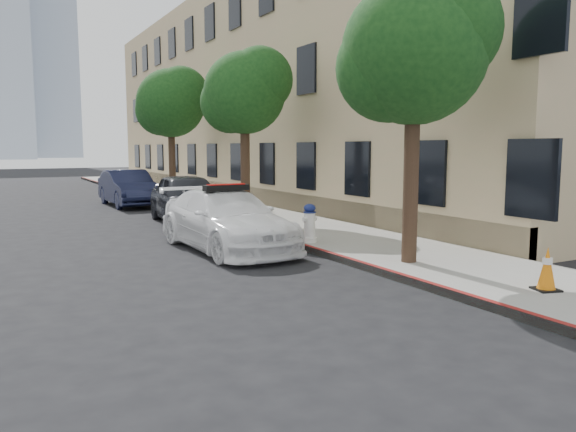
% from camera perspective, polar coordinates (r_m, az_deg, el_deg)
% --- Properties ---
extents(ground, '(120.00, 120.00, 0.00)m').
position_cam_1_polar(ground, '(11.73, -5.30, -4.97)').
color(ground, black).
rests_on(ground, ground).
extents(sidewalk, '(3.20, 50.00, 0.15)m').
position_cam_1_polar(sidewalk, '(22.22, -6.88, 0.87)').
color(sidewalk, gray).
rests_on(sidewalk, ground).
extents(curb_strip, '(0.12, 50.00, 0.15)m').
position_cam_1_polar(curb_strip, '(21.71, -10.66, 0.66)').
color(curb_strip, maroon).
rests_on(curb_strip, ground).
extents(building, '(8.00, 36.00, 10.00)m').
position_cam_1_polar(building, '(29.11, -0.22, 12.07)').
color(building, tan).
rests_on(building, ground).
extents(tower_right, '(14.00, 14.00, 44.00)m').
position_cam_1_polar(tower_right, '(147.50, -23.60, 14.05)').
color(tower_right, '#9EA8B7').
rests_on(tower_right, ground).
extents(tree_near, '(2.92, 2.82, 5.62)m').
position_cam_1_polar(tree_near, '(11.47, 12.87, 16.09)').
color(tree_near, black).
rests_on(tree_near, sidewalk).
extents(tree_mid, '(2.77, 2.64, 5.43)m').
position_cam_1_polar(tree_mid, '(18.22, -4.34, 12.43)').
color(tree_mid, black).
rests_on(tree_mid, sidewalk).
extents(tree_far, '(3.10, 3.00, 5.81)m').
position_cam_1_polar(tree_far, '(25.72, -11.77, 11.22)').
color(tree_far, black).
rests_on(tree_far, sidewalk).
extents(police_car, '(2.20, 4.97, 1.57)m').
position_cam_1_polar(police_car, '(13.43, -6.25, -0.38)').
color(police_car, white).
rests_on(police_car, ground).
extents(parked_car_mid, '(2.36, 4.88, 1.61)m').
position_cam_1_polar(parked_car_mid, '(18.32, -10.19, 1.80)').
color(parked_car_mid, black).
rests_on(parked_car_mid, ground).
extents(parked_car_far, '(1.69, 4.57, 1.49)m').
position_cam_1_polar(parked_car_far, '(24.26, -15.92, 2.76)').
color(parked_car_far, '#141833').
rests_on(parked_car_far, ground).
extents(fire_hydrant, '(0.39, 0.36, 0.93)m').
position_cam_1_polar(fire_hydrant, '(13.54, 2.21, -0.75)').
color(fire_hydrant, white).
rests_on(fire_hydrant, sidewalk).
extents(traffic_cone, '(0.46, 0.46, 0.70)m').
position_cam_1_polar(traffic_cone, '(9.89, 24.82, -4.91)').
color(traffic_cone, black).
rests_on(traffic_cone, sidewalk).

